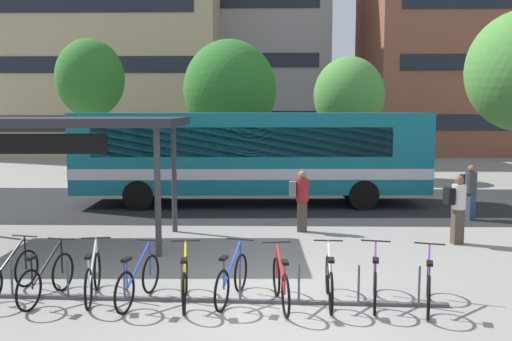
{
  "coord_description": "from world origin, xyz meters",
  "views": [
    {
      "loc": [
        -0.17,
        -8.77,
        3.31
      ],
      "look_at": [
        -0.45,
        4.43,
        1.8
      ],
      "focal_mm": 37.34,
      "sensor_mm": 36.0,
      "label": 1
    }
  ],
  "objects": [
    {
      "name": "bike_rack",
      "position": [
        -1.14,
        0.09,
        0.09
      ],
      "size": [
        8.08,
        0.39,
        0.7
      ],
      "rotation": [
        0.0,
        0.0,
        -0.04
      ],
      "color": "#47474C",
      "rests_on": "ground"
    },
    {
      "name": "parked_bicycle_blue_5",
      "position": [
        -0.78,
        0.15,
        0.38
      ],
      "size": [
        0.62,
        1.68,
        0.99
      ],
      "rotation": [
        0.0,
        0.0,
        1.31
      ],
      "color": "black",
      "rests_on": "ground"
    },
    {
      "name": "parked_bicycle_silver_7",
      "position": [
        0.9,
        0.08,
        0.38
      ],
      "size": [
        0.52,
        1.72,
        0.99
      ],
      "rotation": [
        0.0,
        0.0,
        1.51
      ],
      "color": "black",
      "rests_on": "ground"
    },
    {
      "name": "parked_bicycle_blue_3",
      "position": [
        -2.38,
        0.03,
        0.38
      ],
      "size": [
        0.56,
        1.7,
        0.99
      ],
      "rotation": [
        0.0,
        0.0,
        1.36
      ],
      "color": "black",
      "rests_on": "ground"
    },
    {
      "name": "parked_bicycle_black_1",
      "position": [
        -4.0,
        0.11,
        0.38
      ],
      "size": [
        0.52,
        1.71,
        0.99
      ],
      "rotation": [
        0.0,
        0.0,
        1.4
      ],
      "color": "black",
      "rests_on": "ground"
    },
    {
      "name": "parked_bicycle_yellow_4",
      "position": [
        -1.57,
        0.01,
        0.38
      ],
      "size": [
        0.52,
        1.72,
        0.99
      ],
      "rotation": [
        0.0,
        0.0,
        1.69
      ],
      "color": "black",
      "rests_on": "ground"
    },
    {
      "name": "building_left_wing",
      "position": [
        -14.03,
        32.76,
        9.81
      ],
      "size": [
        20.49,
        11.72,
        19.62
      ],
      "color": "tan",
      "rests_on": "ground"
    },
    {
      "name": "street_tree_2",
      "position": [
        3.71,
        16.89,
        3.97
      ],
      "size": [
        3.35,
        3.35,
        5.81
      ],
      "color": "brown",
      "rests_on": "ground"
    },
    {
      "name": "parked_bicycle_red_6",
      "position": [
        0.06,
        -0.06,
        0.38
      ],
      "size": [
        0.52,
        1.71,
        0.99
      ],
      "rotation": [
        0.0,
        0.0,
        1.7
      ],
      "color": "black",
      "rests_on": "ground"
    },
    {
      "name": "parked_bicycle_white_2",
      "position": [
        -3.21,
        0.19,
        0.38
      ],
      "size": [
        0.52,
        1.71,
        0.99
      ],
      "rotation": [
        0.0,
        0.0,
        1.74
      ],
      "color": "black",
      "rests_on": "ground"
    },
    {
      "name": "parked_bicycle_purple_9",
      "position": [
        2.54,
        -0.09,
        0.38
      ],
      "size": [
        0.66,
        1.67,
        0.99
      ],
      "rotation": [
        0.0,
        0.0,
        1.28
      ],
      "color": "black",
      "rests_on": "ground"
    },
    {
      "name": "parked_bicycle_purple_8",
      "position": [
        1.68,
        0.08,
        0.38
      ],
      "size": [
        0.54,
        1.7,
        0.99
      ],
      "rotation": [
        0.0,
        0.0,
        1.37
      ],
      "color": "black",
      "rests_on": "ground"
    },
    {
      "name": "commuter_black_pack_2",
      "position": [
        4.5,
        4.23,
        0.98
      ],
      "size": [
        0.57,
        0.41,
        1.71
      ],
      "rotation": [
        0.0,
        0.0,
        0.22
      ],
      "color": "#47382D",
      "rests_on": "ground"
    },
    {
      "name": "street_tree_0",
      "position": [
        -1.95,
        16.56,
        4.22
      ],
      "size": [
        4.38,
        4.38,
        6.59
      ],
      "color": "brown",
      "rests_on": "ground"
    },
    {
      "name": "commuter_grey_pack_0",
      "position": [
        0.74,
        5.49,
        0.97
      ],
      "size": [
        0.53,
        0.35,
        1.68
      ],
      "rotation": [
        0.0,
        0.0,
        6.26
      ],
      "color": "#47382D",
      "rests_on": "ground"
    },
    {
      "name": "ground",
      "position": [
        0.0,
        0.0,
        0.0
      ],
      "size": [
        200.0,
        200.0,
        0.0
      ],
      "primitive_type": "plane",
      "color": "gray"
    },
    {
      "name": "bus_lane_asphalt",
      "position": [
        0.0,
        9.74,
        0.0
      ],
      "size": [
        80.0,
        7.2,
        0.01
      ],
      "primitive_type": "cube",
      "color": "#232326",
      "rests_on": "ground"
    },
    {
      "name": "parked_bicycle_black_0",
      "position": [
        -4.77,
        0.32,
        0.38
      ],
      "size": [
        0.54,
        1.7,
        0.99
      ],
      "rotation": [
        0.0,
        0.0,
        1.38
      ],
      "color": "black",
      "rests_on": "ground"
    },
    {
      "name": "building_centre_block",
      "position": [
        -3.28,
        39.19,
        8.83
      ],
      "size": [
        16.02,
        13.24,
        17.66
      ],
      "color": "gray",
      "rests_on": "ground"
    },
    {
      "name": "street_tree_3",
      "position": [
        -9.14,
        18.24,
        4.86
      ],
      "size": [
        3.42,
        3.42,
        6.86
      ],
      "color": "brown",
      "rests_on": "ground"
    },
    {
      "name": "city_bus",
      "position": [
        -0.67,
        9.74,
        1.78
      ],
      "size": [
        12.1,
        2.94,
        3.2
      ],
      "rotation": [
        0.0,
        0.0,
        0.03
      ],
      "color": "#0F6070",
      "rests_on": "ground"
    },
    {
      "name": "transit_shelter",
      "position": [
        -5.6,
        4.06,
        2.93
      ],
      "size": [
        6.78,
        3.43,
        3.12
      ],
      "rotation": [
        0.0,
        0.0,
        0.03
      ],
      "color": "#38383D",
      "rests_on": "ground"
    },
    {
      "name": "commuter_navy_pack_1",
      "position": [
        5.92,
        7.17,
        0.96
      ],
      "size": [
        0.46,
        0.59,
        1.67
      ],
      "rotation": [
        0.0,
        0.0,
        5.05
      ],
      "color": "#2D3851",
      "rests_on": "ground"
    }
  ]
}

